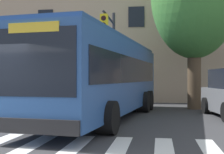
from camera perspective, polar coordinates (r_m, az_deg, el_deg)
crosswalk at (r=8.34m, az=-18.01°, el=-11.74°), size 10.17×2.94×0.01m
lane_line_yellow_inner at (r=22.56m, az=-10.15°, el=-4.44°), size 0.12×36.00×0.01m
lane_line_yellow_outer at (r=22.51m, az=-9.77°, el=-4.45°), size 0.12×36.00×0.01m
city_bus at (r=13.04m, az=-1.25°, el=0.13°), size 3.88×11.98×3.26m
car_white_behind_bus at (r=23.79m, az=1.14°, el=-2.21°), size 2.13×3.90×1.83m
traffic_light_overhead at (r=15.63m, az=-0.39°, el=6.18°), size 0.34×3.31×5.21m
building_facade at (r=25.46m, az=5.10°, el=8.57°), size 32.59×7.66×11.10m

